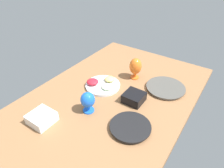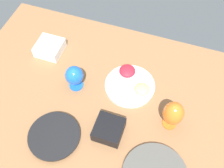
{
  "view_description": "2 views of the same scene",
  "coord_description": "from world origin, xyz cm",
  "px_view_note": "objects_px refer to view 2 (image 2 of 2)",
  "views": [
    {
      "loc": [
        -90.97,
        -63.32,
        89.37
      ],
      "look_at": [
        7.98,
        4.22,
        4.7
      ],
      "focal_mm": 32.08,
      "sensor_mm": 36.0,
      "label": 1
    },
    {
      "loc": [
        23.29,
        -64.45,
        120.09
      ],
      "look_at": [
        -1.46,
        7.6,
        4.7
      ],
      "focal_mm": 43.47,
      "sensor_mm": 36.0,
      "label": 2
    }
  ],
  "objects_px": {
    "dinner_plate_left": "(54,136)",
    "fruit_platter": "(130,84)",
    "hurricane_glass_orange": "(173,114)",
    "square_bowl_white": "(50,47)",
    "hurricane_glass_blue": "(74,76)",
    "square_bowl_black": "(109,129)"
  },
  "relations": [
    {
      "from": "hurricane_glass_orange",
      "to": "square_bowl_black",
      "type": "distance_m",
      "value": 0.3
    },
    {
      "from": "dinner_plate_left",
      "to": "square_bowl_black",
      "type": "distance_m",
      "value": 0.26
    },
    {
      "from": "hurricane_glass_blue",
      "to": "square_bowl_black",
      "type": "relative_size",
      "value": 1.09
    },
    {
      "from": "dinner_plate_left",
      "to": "hurricane_glass_orange",
      "type": "distance_m",
      "value": 0.56
    },
    {
      "from": "dinner_plate_left",
      "to": "fruit_platter",
      "type": "relative_size",
      "value": 0.93
    },
    {
      "from": "fruit_platter",
      "to": "hurricane_glass_blue",
      "type": "xyz_separation_m",
      "value": [
        -0.27,
        -0.09,
        0.07
      ]
    },
    {
      "from": "hurricane_glass_blue",
      "to": "square_bowl_black",
      "type": "distance_m",
      "value": 0.32
    },
    {
      "from": "dinner_plate_left",
      "to": "square_bowl_white",
      "type": "height_order",
      "value": "square_bowl_white"
    },
    {
      "from": "hurricane_glass_blue",
      "to": "square_bowl_black",
      "type": "bearing_deg",
      "value": -37.76
    },
    {
      "from": "hurricane_glass_orange",
      "to": "square_bowl_white",
      "type": "xyz_separation_m",
      "value": [
        -0.75,
        0.23,
        -0.07
      ]
    },
    {
      "from": "fruit_platter",
      "to": "square_bowl_black",
      "type": "xyz_separation_m",
      "value": [
        -0.02,
        -0.28,
        0.02
      ]
    },
    {
      "from": "square_bowl_white",
      "to": "hurricane_glass_blue",
      "type": "bearing_deg",
      "value": -36.12
    },
    {
      "from": "fruit_platter",
      "to": "hurricane_glass_orange",
      "type": "distance_m",
      "value": 0.29
    },
    {
      "from": "fruit_platter",
      "to": "hurricane_glass_orange",
      "type": "height_order",
      "value": "hurricane_glass_orange"
    },
    {
      "from": "fruit_platter",
      "to": "square_bowl_white",
      "type": "bearing_deg",
      "value": 170.7
    },
    {
      "from": "hurricane_glass_blue",
      "to": "fruit_platter",
      "type": "bearing_deg",
      "value": 18.07
    },
    {
      "from": "square_bowl_black",
      "to": "square_bowl_white",
      "type": "relative_size",
      "value": 0.93
    },
    {
      "from": "hurricane_glass_blue",
      "to": "square_bowl_white",
      "type": "distance_m",
      "value": 0.29
    },
    {
      "from": "dinner_plate_left",
      "to": "square_bowl_black",
      "type": "relative_size",
      "value": 1.85
    },
    {
      "from": "hurricane_glass_blue",
      "to": "hurricane_glass_orange",
      "type": "xyz_separation_m",
      "value": [
        0.51,
        -0.06,
        0.02
      ]
    },
    {
      "from": "hurricane_glass_orange",
      "to": "square_bowl_black",
      "type": "xyz_separation_m",
      "value": [
        -0.26,
        -0.14,
        -0.07
      ]
    },
    {
      "from": "hurricane_glass_orange",
      "to": "square_bowl_white",
      "type": "relative_size",
      "value": 1.22
    }
  ]
}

